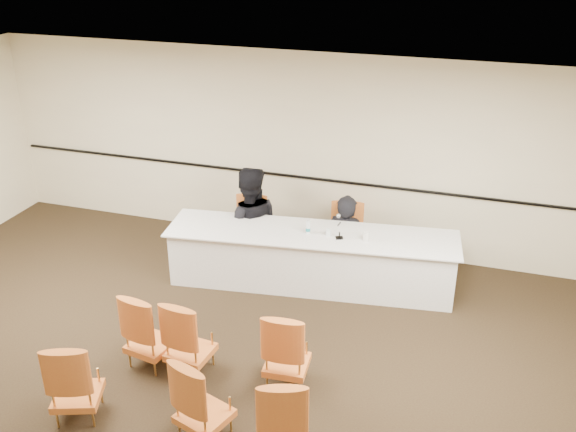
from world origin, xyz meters
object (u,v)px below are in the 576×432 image
object	(u,v)px
panel_table	(311,259)
aud_chair_front_left	(149,328)
coffee_cup	(366,236)
aud_chair_back_right	(282,414)
panelist_second	(249,229)
aud_chair_front_right	(287,347)
panelist_main_chair	(345,238)
aud_chair_back_mid	(203,398)
drinking_glass	(328,232)
water_bottle	(308,226)
aud_chair_back_left	(75,378)
panelist_main	(345,248)
panelist_second_chair	(249,230)
aud_chair_front_mid	(189,335)
microphone	(340,229)

from	to	relation	value
panel_table	aud_chair_front_left	xyz separation A→B (m)	(-1.26, -2.27, 0.08)
coffee_cup	aud_chair_front_left	world-z (taller)	aud_chair_front_left
aud_chair_back_right	panelist_second	bearing A→B (deg)	97.09
panel_table	aud_chair_front_right	size ratio (longest dim) A/B	4.20
panelist_main_chair	aud_chair_back_mid	size ratio (longest dim) A/B	1.00
drinking_glass	aud_chair_back_mid	xyz separation A→B (m)	(-0.43, -3.13, -0.37)
water_bottle	coffee_cup	bearing A→B (deg)	1.77
drinking_glass	aud_chair_back_left	distance (m)	3.74
panelist_main_chair	water_bottle	xyz separation A→B (m)	(-0.38, -0.66, 0.43)
panel_table	drinking_glass	xyz separation A→B (m)	(0.24, -0.01, 0.45)
panelist_second	coffee_cup	xyz separation A→B (m)	(1.84, -0.45, 0.38)
panelist_main	panel_table	bearing A→B (deg)	67.40
panelist_second_chair	aud_chair_front_left	distance (m)	2.72
aud_chair_back_mid	aud_chair_front_mid	bearing A→B (deg)	141.18
panelist_second_chair	aud_chair_front_mid	distance (m)	2.72
microphone	panelist_second_chair	bearing A→B (deg)	140.74
drinking_glass	aud_chair_front_right	size ratio (longest dim) A/B	0.11
panelist_second_chair	water_bottle	world-z (taller)	water_bottle
aud_chair_back_left	coffee_cup	bearing A→B (deg)	34.97
aud_chair_front_mid	aud_chair_back_left	distance (m)	1.28
panelist_main	panelist_main_chair	size ratio (longest dim) A/B	1.76
microphone	aud_chair_back_left	xyz separation A→B (m)	(-1.96, -3.22, -0.47)
coffee_cup	aud_chair_back_left	bearing A→B (deg)	-125.20
panel_table	panelist_main_chair	distance (m)	0.72
panelist_second	aud_chair_front_mid	distance (m)	2.72
panelist_main_chair	aud_chair_front_left	distance (m)	3.31
water_bottle	aud_chair_front_mid	bearing A→B (deg)	-108.11
panelist_main	panelist_second_chair	bearing A→B (deg)	12.86
panelist_main_chair	aud_chair_back_mid	world-z (taller)	same
aud_chair_back_mid	panelist_second	bearing A→B (deg)	122.21
aud_chair_front_right	aud_chair_back_left	distance (m)	2.21
aud_chair_front_left	aud_chair_back_right	world-z (taller)	same
panelist_second	aud_chair_back_mid	world-z (taller)	panelist_second
microphone	aud_chair_back_mid	bearing A→B (deg)	-121.76
panelist_second	water_bottle	size ratio (longest dim) A/B	9.25
aud_chair_front_mid	aud_chair_back_mid	size ratio (longest dim) A/B	1.00
panelist_main_chair	aud_chair_front_right	bearing A→B (deg)	-97.43
microphone	aud_chair_back_right	size ratio (longest dim) A/B	0.31
aud_chair_back_left	aud_chair_back_mid	bearing A→B (deg)	-14.44
microphone	water_bottle	size ratio (longest dim) A/B	1.40
aud_chair_back_left	aud_chair_back_right	distance (m)	2.17
panelist_main_chair	panelist_second	bearing A→B (deg)	-180.00
coffee_cup	aud_chair_back_right	distance (m)	3.15
panel_table	microphone	distance (m)	0.68
aud_chair_front_left	panelist_second	bearing A→B (deg)	95.85
panelist_second_chair	drinking_glass	distance (m)	1.45
panelist_second	aud_chair_back_right	size ratio (longest dim) A/B	2.06
aud_chair_back_left	aud_chair_back_mid	distance (m)	1.37
drinking_glass	panelist_main_chair	bearing A→B (deg)	81.15
panelist_main	aud_chair_back_mid	xyz separation A→B (m)	(-0.53, -3.77, 0.17)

